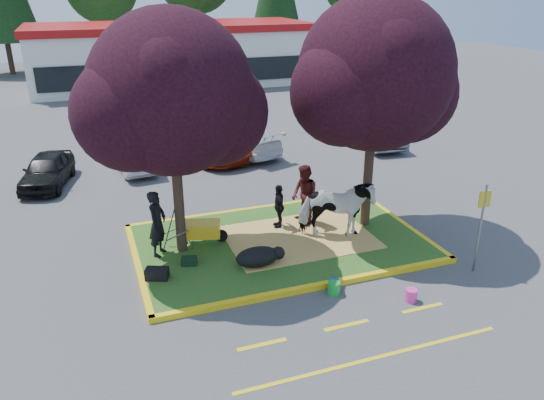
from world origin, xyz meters
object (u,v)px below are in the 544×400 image
object	(u,v)px
sign_post	(482,219)
bucket_green	(334,288)
calf	(257,257)
bucket_pink	(411,295)
cow	(336,209)
car_silver	(133,155)
car_black	(47,170)
handler	(157,223)
bucket_blue	(334,286)
wheelbarrow	(203,229)

from	to	relation	value
sign_post	bucket_green	distance (m)	4.23
calf	bucket_pink	distance (m)	4.01
cow	bucket_pink	xyz separation A→B (m)	(0.34, -3.46, -0.90)
calf	car_silver	xyz separation A→B (m)	(-2.14, 9.65, 0.20)
calf	sign_post	size ratio (longest dim) A/B	0.48
sign_post	bucket_green	xyz separation A→B (m)	(-4.00, 0.24, -1.35)
cow	car_silver	bearing A→B (deg)	50.16
bucket_pink	car_silver	size ratio (longest dim) A/B	0.09
sign_post	car_black	world-z (taller)	sign_post
bucket_pink	car_silver	distance (m)	13.34
bucket_green	cow	bearing A→B (deg)	63.59
car_black	car_silver	world-z (taller)	car_black
calf	sign_post	bearing A→B (deg)	-27.11
bucket_pink	handler	bearing A→B (deg)	141.81
handler	bucket_blue	distance (m)	5.02
sign_post	car_black	size ratio (longest dim) A/B	0.69
cow	calf	size ratio (longest dim) A/B	1.81
wheelbarrow	bucket_blue	distance (m)	4.20
sign_post	car_black	xyz separation A→B (m)	(-10.77, 10.79, -0.90)
wheelbarrow	sign_post	world-z (taller)	sign_post
bucket_blue	bucket_green	bearing A→B (deg)	-114.55
bucket_pink	wheelbarrow	bearing A→B (deg)	133.02
handler	bucket_blue	xyz separation A→B (m)	(3.79, -3.16, -0.92)
bucket_blue	car_black	xyz separation A→B (m)	(-6.83, 10.42, 0.46)
calf	bucket_green	bearing A→B (deg)	-58.27
bucket_green	car_black	distance (m)	12.55
cow	bucket_blue	size ratio (longest dim) A/B	6.95
bucket_pink	car_silver	xyz separation A→B (m)	(-5.14, 12.30, 0.45)
cow	bucket_green	bearing A→B (deg)	175.21
bucket_pink	car_black	bearing A→B (deg)	126.18
handler	sign_post	size ratio (longest dim) A/B	0.75
cow	car_black	size ratio (longest dim) A/B	0.60
cow	bucket_green	xyz separation A→B (m)	(-1.27, -2.56, -0.89)
calf	bucket_green	distance (m)	2.25
handler	sign_post	bearing A→B (deg)	-82.22
wheelbarrow	bucket_blue	bearing A→B (deg)	-36.51
bucket_green	car_black	xyz separation A→B (m)	(-6.77, 10.55, 0.44)
cow	car_silver	distance (m)	10.07
calf	car_black	bearing A→B (deg)	114.56
wheelbarrow	bucket_blue	xyz separation A→B (m)	(2.52, -3.32, -0.46)
bucket_blue	handler	bearing A→B (deg)	140.18
bucket_pink	bucket_blue	xyz separation A→B (m)	(-1.55, 1.04, -0.00)
bucket_green	handler	bearing A→B (deg)	138.58
sign_post	bucket_pink	size ratio (longest dim) A/B	7.80
bucket_blue	sign_post	bearing A→B (deg)	-5.41
wheelbarrow	sign_post	size ratio (longest dim) A/B	0.73
calf	car_black	size ratio (longest dim) A/B	0.33
car_silver	sign_post	bearing A→B (deg)	116.74
car_black	car_silver	xyz separation A→B (m)	(3.23, 0.84, -0.00)
car_black	bucket_green	bearing A→B (deg)	-43.59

